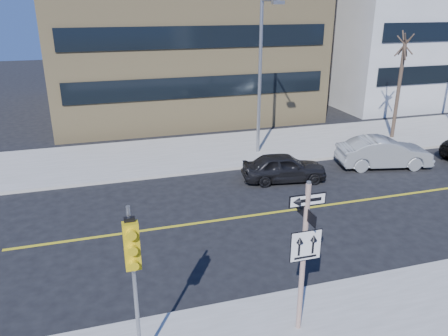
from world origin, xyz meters
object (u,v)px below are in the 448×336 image
object	(u,v)px
sign_pole	(304,250)
street_tree_west	(405,47)
traffic_signal	(133,258)
parked_car_a	(284,167)
parked_car_b	(384,153)
streetlight_a	(262,69)

from	to	relation	value
sign_pole	street_tree_west	size ratio (longest dim) A/B	0.64
street_tree_west	traffic_signal	bearing A→B (deg)	-140.61
parked_car_a	traffic_signal	bearing A→B (deg)	149.87
parked_car_b	streetlight_a	world-z (taller)	streetlight_a
sign_pole	streetlight_a	xyz separation A→B (m)	(4.00, 13.27, 2.32)
parked_car_a	parked_car_b	xyz separation A→B (m)	(5.65, 0.26, 0.10)
streetlight_a	sign_pole	bearing A→B (deg)	-106.77
parked_car_b	streetlight_a	distance (m)	7.60
sign_pole	traffic_signal	xyz separation A→B (m)	(-4.00, -0.15, 0.59)
traffic_signal	street_tree_west	xyz separation A→B (m)	(17.00, 13.96, 2.50)
streetlight_a	street_tree_west	xyz separation A→B (m)	(9.00, 0.54, 0.77)
parked_car_b	streetlight_a	bearing A→B (deg)	69.46
parked_car_b	street_tree_west	size ratio (longest dim) A/B	0.74
sign_pole	parked_car_b	size ratio (longest dim) A/B	0.87
streetlight_a	street_tree_west	size ratio (longest dim) A/B	1.26
parked_car_a	streetlight_a	xyz separation A→B (m)	(0.19, 3.74, 4.08)
traffic_signal	street_tree_west	bearing A→B (deg)	39.39
traffic_signal	parked_car_a	xyz separation A→B (m)	(7.81, 9.68, -2.36)
parked_car_a	parked_car_b	size ratio (longest dim) A/B	0.84
traffic_signal	street_tree_west	world-z (taller)	street_tree_west
parked_car_b	traffic_signal	bearing A→B (deg)	138.43
sign_pole	parked_car_b	world-z (taller)	sign_pole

